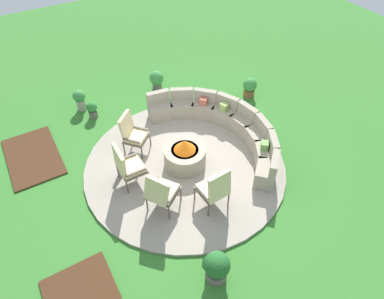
{
  "coord_description": "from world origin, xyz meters",
  "views": [
    {
      "loc": [
        5.02,
        -2.75,
        6.13
      ],
      "look_at": [
        0.0,
        0.2,
        0.45
      ],
      "focal_mm": 31.47,
      "sensor_mm": 36.0,
      "label": 1
    }
  ],
  "objects": [
    {
      "name": "ground_plane",
      "position": [
        0.0,
        0.0,
        0.0
      ],
      "size": [
        24.0,
        24.0,
        0.0
      ],
      "primitive_type": "plane",
      "color": "#387A2D"
    },
    {
      "name": "patio_circle",
      "position": [
        0.0,
        0.0,
        0.03
      ],
      "size": [
        4.94,
        4.94,
        0.06
      ],
      "primitive_type": "cylinder",
      "color": "#9E9384",
      "rests_on": "ground_plane"
    },
    {
      "name": "mulch_bed_left",
      "position": [
        -2.22,
        -3.21,
        0.02
      ],
      "size": [
        2.01,
        1.23,
        0.04
      ],
      "primitive_type": "cube",
      "color": "#472B19",
      "rests_on": "ground_plane"
    },
    {
      "name": "fire_pit",
      "position": [
        0.0,
        0.0,
        0.36
      ],
      "size": [
        1.02,
        1.02,
        0.77
      ],
      "color": "#9E937F",
      "rests_on": "patio_circle"
    },
    {
      "name": "curved_stone_bench",
      "position": [
        -0.44,
        1.42,
        0.38
      ],
      "size": [
        4.0,
        2.24,
        0.8
      ],
      "color": "#9E937F",
      "rests_on": "patio_circle"
    },
    {
      "name": "lounge_chair_front_left",
      "position": [
        -1.11,
        -0.86,
        0.62
      ],
      "size": [
        0.76,
        0.77,
        1.1
      ],
      "rotation": [
        0.0,
        0.0,
        5.43
      ],
      "color": "brown",
      "rests_on": "patio_circle"
    },
    {
      "name": "lounge_chair_front_right",
      "position": [
        -0.14,
        -1.41,
        0.64
      ],
      "size": [
        0.63,
        0.57,
        1.17
      ],
      "rotation": [
        0.0,
        0.0,
        6.29
      ],
      "color": "brown",
      "rests_on": "patio_circle"
    },
    {
      "name": "lounge_chair_back_left",
      "position": [
        0.91,
        -1.08,
        0.62
      ],
      "size": [
        0.81,
        0.85,
        1.11
      ],
      "rotation": [
        0.0,
        0.0,
        6.9
      ],
      "color": "brown",
      "rests_on": "patio_circle"
    },
    {
      "name": "lounge_chair_back_right",
      "position": [
        1.41,
        -0.07,
        0.63
      ],
      "size": [
        0.63,
        0.6,
        1.1
      ],
      "rotation": [
        0.0,
        0.0,
        7.91
      ],
      "color": "brown",
      "rests_on": "patio_circle"
    },
    {
      "name": "potted_plant_0",
      "position": [
        -3.55,
        -1.5,
        0.37
      ],
      "size": [
        0.35,
        0.35,
        0.65
      ],
      "color": "#A89E8E",
      "rests_on": "ground_plane"
    },
    {
      "name": "potted_plant_1",
      "position": [
        2.78,
        -0.91,
        0.37
      ],
      "size": [
        0.49,
        0.49,
        0.69
      ],
      "color": "#605B56",
      "rests_on": "ground_plane"
    },
    {
      "name": "potted_plant_2",
      "position": [
        -1.59,
        3.19,
        0.33
      ],
      "size": [
        0.42,
        0.42,
        0.61
      ],
      "color": "brown",
      "rests_on": "ground_plane"
    },
    {
      "name": "potted_plant_3",
      "position": [
        -3.02,
        -1.33,
        0.27
      ],
      "size": [
        0.3,
        0.3,
        0.5
      ],
      "color": "#605B56",
      "rests_on": "ground_plane"
    },
    {
      "name": "potted_plant_4",
      "position": [
        -3.4,
        0.91,
        0.33
      ],
      "size": [
        0.44,
        0.44,
        0.6
      ],
      "color": "#605B56",
      "rests_on": "ground_plane"
    }
  ]
}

